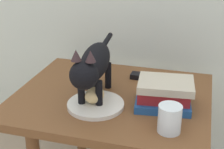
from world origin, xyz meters
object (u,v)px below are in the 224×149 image
bread_roll (95,95)px  tv_remote (149,77)px  book_stack (164,93)px  plate (96,105)px  cat (93,65)px  side_table (112,115)px  candle_jar (170,120)px

bread_roll → tv_remote: bearing=61.3°
book_stack → plate: bearing=-161.4°
cat → bread_roll: bearing=-68.4°
side_table → bread_roll: 0.16m
side_table → candle_jar: bearing=-38.4°
side_table → candle_jar: (0.23, -0.18, 0.12)m
bread_roll → candle_jar: size_ratio=0.94×
plate → tv_remote: tv_remote is taller
plate → tv_remote: size_ratio=1.28×
bread_roll → cat: cat is taller
cat → book_stack: (0.24, 0.03, -0.09)m
side_table → bread_roll: bearing=-110.8°
side_table → plate: bearing=-106.4°
candle_jar → plate: bearing=162.4°
bread_roll → book_stack: bearing=16.5°
plate → tv_remote: bearing=62.9°
plate → book_stack: size_ratio=0.95×
side_table → tv_remote: tv_remote is taller
bread_roll → book_stack: (0.22, 0.07, 0.01)m
plate → cat: (-0.02, 0.04, 0.13)m
side_table → book_stack: (0.19, -0.03, 0.13)m
plate → cat: cat is taller
book_stack → candle_jar: (0.04, -0.15, -0.01)m
side_table → plate: (-0.03, -0.10, 0.09)m
candle_jar → tv_remote: (-0.12, 0.35, -0.03)m
plate → tv_remote: (0.14, 0.27, 0.00)m
book_stack → tv_remote: (-0.08, 0.19, -0.04)m
plate → side_table: bearing=73.6°
bread_roll → tv_remote: bread_roll is taller
side_table → cat: bearing=-132.6°
side_table → plate: size_ratio=3.62×
bread_roll → cat: 0.10m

